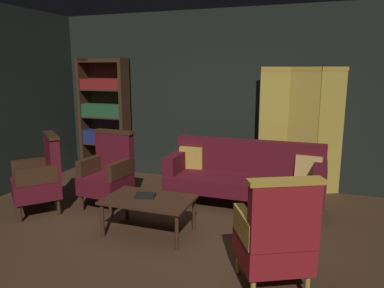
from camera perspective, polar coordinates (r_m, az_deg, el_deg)
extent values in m
plane|color=#3D2819|center=(4.18, -3.84, -14.99)|extent=(10.00, 10.00, 0.00)
cube|color=black|center=(6.08, 5.30, 7.09)|extent=(7.20, 0.10, 2.80)
cube|color=#B29338|center=(5.79, 12.45, 2.16)|extent=(0.43, 0.23, 1.90)
cube|color=#B78E33|center=(5.72, 12.86, 11.30)|extent=(0.43, 0.24, 0.06)
cube|color=#B29338|center=(5.79, 16.72, 1.95)|extent=(0.45, 0.14, 1.90)
cube|color=#B78E33|center=(5.72, 17.26, 11.07)|extent=(0.45, 0.15, 0.06)
cube|color=#B29338|center=(5.84, 20.94, 1.74)|extent=(0.42, 0.23, 1.90)
cube|color=#B78E33|center=(5.76, 21.61, 10.79)|extent=(0.43, 0.24, 0.06)
cube|color=#382114|center=(6.98, -16.29, 4.15)|extent=(0.06, 0.32, 2.05)
cube|color=#382114|center=(6.53, -10.28, 3.94)|extent=(0.06, 0.32, 2.05)
cube|color=#382114|center=(6.87, -12.71, 4.22)|extent=(0.90, 0.02, 2.05)
cube|color=#382114|center=(6.93, -13.02, -3.88)|extent=(0.86, 0.30, 0.02)
cube|color=#382114|center=(6.82, -13.20, 0.03)|extent=(0.86, 0.30, 0.02)
cube|color=navy|center=(6.78, -13.34, 1.06)|extent=(0.78, 0.22, 0.23)
cube|color=#382114|center=(6.74, -13.39, 4.05)|extent=(0.86, 0.30, 0.02)
cube|color=#1E4C28|center=(6.71, -13.53, 5.08)|extent=(0.78, 0.22, 0.22)
cube|color=#382114|center=(6.70, -13.58, 8.15)|extent=(0.86, 0.30, 0.02)
cube|color=maroon|center=(6.68, -13.71, 9.00)|extent=(0.78, 0.22, 0.18)
cube|color=#382114|center=(6.69, -13.78, 12.27)|extent=(0.86, 0.30, 0.02)
cylinder|color=#382114|center=(5.17, -3.27, -8.34)|extent=(0.07, 0.07, 0.22)
cylinder|color=#382114|center=(4.80, 18.48, -10.53)|extent=(0.07, 0.07, 0.22)
cylinder|color=#382114|center=(5.70, -0.91, -6.42)|extent=(0.07, 0.07, 0.22)
cylinder|color=#382114|center=(5.36, 18.66, -8.20)|extent=(0.07, 0.07, 0.22)
cube|color=#4C0F19|center=(5.11, 7.97, -6.20)|extent=(2.10, 0.76, 0.20)
cube|color=#4C0F19|center=(5.31, 8.76, -1.83)|extent=(2.10, 0.18, 0.46)
cube|color=#4C0F19|center=(5.32, -2.36, -2.80)|extent=(0.16, 0.68, 0.26)
cube|color=#4C0F19|center=(4.95, 19.25, -4.54)|extent=(0.16, 0.68, 0.26)
cube|color=#B79338|center=(5.44, -0.11, -2.24)|extent=(0.35, 0.16, 0.34)
cube|color=tan|center=(5.14, 17.62, -3.62)|extent=(0.36, 0.20, 0.35)
cylinder|color=#382114|center=(4.33, -13.70, -11.43)|extent=(0.04, 0.04, 0.39)
cylinder|color=#382114|center=(3.94, -2.38, -13.49)|extent=(0.04, 0.04, 0.39)
cylinder|color=#382114|center=(4.76, -10.10, -9.16)|extent=(0.04, 0.04, 0.39)
cylinder|color=#382114|center=(4.40, 0.31, -10.71)|extent=(0.04, 0.04, 0.39)
cube|color=#382114|center=(4.26, -6.70, -8.54)|extent=(1.00, 0.64, 0.03)
cylinder|color=#B78E33|center=(3.74, 14.35, -16.83)|extent=(0.04, 0.04, 0.22)
cylinder|color=#B78E33|center=(3.61, 7.20, -17.68)|extent=(0.04, 0.04, 0.22)
cylinder|color=#B78E33|center=(3.38, 17.42, -20.34)|extent=(0.04, 0.04, 0.22)
cube|color=maroon|center=(3.37, 12.27, -15.65)|extent=(0.75, 0.75, 0.24)
cube|color=maroon|center=(3.01, 14.09, -10.95)|extent=(0.55, 0.36, 0.54)
cube|color=#B78E33|center=(2.91, 14.37, -5.66)|extent=(0.59, 0.39, 0.04)
cube|color=#B78E33|center=(3.36, 16.38, -11.64)|extent=(0.31, 0.49, 0.22)
cube|color=#B78E33|center=(3.20, 8.31, -12.45)|extent=(0.31, 0.49, 0.22)
cylinder|color=#382114|center=(5.19, -16.68, -8.74)|extent=(0.04, 0.04, 0.22)
cylinder|color=#382114|center=(4.92, -12.53, -9.67)|extent=(0.04, 0.04, 0.22)
cylinder|color=#382114|center=(5.52, -13.57, -7.33)|extent=(0.04, 0.04, 0.22)
cylinder|color=#382114|center=(5.27, -9.55, -8.09)|extent=(0.04, 0.04, 0.22)
cube|color=#4C0F19|center=(5.15, -13.20, -6.02)|extent=(0.60, 0.60, 0.24)
cube|color=#4C0F19|center=(5.22, -11.88, -1.27)|extent=(0.57, 0.16, 0.54)
cube|color=#382114|center=(5.17, -12.01, 1.87)|extent=(0.61, 0.17, 0.04)
cube|color=#382114|center=(5.23, -15.42, -3.23)|extent=(0.13, 0.51, 0.22)
cube|color=#382114|center=(4.95, -11.09, -3.87)|extent=(0.13, 0.51, 0.22)
cylinder|color=#382114|center=(5.53, -25.54, -8.15)|extent=(0.04, 0.04, 0.22)
cylinder|color=#382114|center=(5.09, -25.12, -9.76)|extent=(0.04, 0.04, 0.22)
cylinder|color=#382114|center=(5.57, -20.79, -7.62)|extent=(0.04, 0.04, 0.22)
cylinder|color=#382114|center=(5.14, -19.95, -9.16)|extent=(0.04, 0.04, 0.22)
cube|color=#4C0F19|center=(5.26, -23.05, -6.29)|extent=(0.79, 0.79, 0.24)
cube|color=#4C0F19|center=(5.18, -20.87, -1.89)|extent=(0.50, 0.46, 0.54)
cube|color=#382114|center=(5.13, -21.10, 1.27)|extent=(0.54, 0.49, 0.04)
cube|color=#382114|center=(5.43, -23.55, -3.26)|extent=(0.39, 0.44, 0.22)
cube|color=#382114|center=(4.96, -22.91, -4.53)|extent=(0.39, 0.44, 0.22)
cube|color=black|center=(4.30, -7.26, -7.94)|extent=(0.25, 0.21, 0.04)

